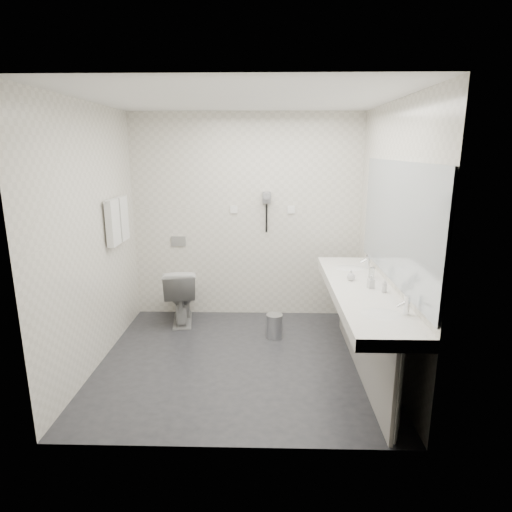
{
  "coord_description": "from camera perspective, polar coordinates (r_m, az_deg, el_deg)",
  "views": [
    {
      "loc": [
        0.25,
        -3.94,
        2.08
      ],
      "look_at": [
        0.15,
        0.15,
        1.05
      ],
      "focal_mm": 30.11,
      "sensor_mm": 36.0,
      "label": 1
    }
  ],
  "objects": [
    {
      "name": "toilet",
      "position": [
        5.33,
        -9.95,
        -5.08
      ],
      "size": [
        0.49,
        0.73,
        0.69
      ],
      "primitive_type": "imported",
      "rotation": [
        0.0,
        0.0,
        3.3
      ],
      "color": "white",
      "rests_on": "floor"
    },
    {
      "name": "wall_front",
      "position": [
        2.77,
        -3.87,
        -3.27
      ],
      "size": [
        2.8,
        0.0,
        2.8
      ],
      "primitive_type": "plane",
      "rotation": [
        -1.57,
        0.0,
        0.0
      ],
      "color": "silver",
      "rests_on": "floor"
    },
    {
      "name": "wall_left",
      "position": [
        4.35,
        -20.94,
        2.2
      ],
      "size": [
        0.0,
        2.6,
        2.6
      ],
      "primitive_type": "plane",
      "rotation": [
        1.57,
        0.0,
        1.57
      ],
      "color": "silver",
      "rests_on": "floor"
    },
    {
      "name": "vanity_post_near",
      "position": [
        3.32,
        18.3,
        -17.52
      ],
      "size": [
        0.06,
        0.06,
        0.75
      ],
      "primitive_type": "cylinder",
      "color": "silver",
      "rests_on": "floor"
    },
    {
      "name": "mirror",
      "position": [
        3.95,
        18.11,
        4.28
      ],
      "size": [
        0.02,
        2.2,
        1.05
      ],
      "primitive_type": "cube",
      "color": "#B2BCC6",
      "rests_on": "wall_right"
    },
    {
      "name": "basin_near",
      "position": [
        3.44,
        16.17,
        -7.66
      ],
      "size": [
        0.4,
        0.31,
        0.05
      ],
      "primitive_type": "ellipsoid",
      "color": "white",
      "rests_on": "vanity_counter"
    },
    {
      "name": "faucet_far",
      "position": [
        4.66,
        14.64,
        -0.68
      ],
      "size": [
        0.04,
        0.04,
        0.15
      ],
      "primitive_type": "cylinder",
      "color": "silver",
      "rests_on": "vanity_counter"
    },
    {
      "name": "floor",
      "position": [
        4.46,
        -2.03,
        -13.67
      ],
      "size": [
        2.8,
        2.8,
        0.0
      ],
      "primitive_type": "plane",
      "color": "#29292E",
      "rests_on": "ground"
    },
    {
      "name": "soap_bottle_b",
      "position": [
        4.2,
        12.5,
        -2.52
      ],
      "size": [
        0.11,
        0.11,
        0.1
      ],
      "primitive_type": "imported",
      "rotation": [
        0.0,
        0.0,
        -0.48
      ],
      "color": "silver",
      "rests_on": "vanity_counter"
    },
    {
      "name": "soap_bottle_a",
      "position": [
        4.01,
        15.02,
        -3.32
      ],
      "size": [
        0.07,
        0.07,
        0.12
      ],
      "primitive_type": "imported",
      "rotation": [
        0.0,
        0.0,
        0.28
      ],
      "color": "silver",
      "rests_on": "vanity_counter"
    },
    {
      "name": "wall_back",
      "position": [
        5.31,
        -1.31,
        5.14
      ],
      "size": [
        2.8,
        0.0,
        2.8
      ],
      "primitive_type": "plane",
      "rotation": [
        1.57,
        0.0,
        0.0
      ],
      "color": "silver",
      "rests_on": "floor"
    },
    {
      "name": "dryer_cradle",
      "position": [
        5.24,
        1.42,
        7.78
      ],
      "size": [
        0.1,
        0.04,
        0.14
      ],
      "primitive_type": "cube",
      "color": "gray",
      "rests_on": "wall_back"
    },
    {
      "name": "vanity_post_far",
      "position": [
        5.15,
        11.78,
        -5.49
      ],
      "size": [
        0.06,
        0.06,
        0.75
      ],
      "primitive_type": "cylinder",
      "color": "silver",
      "rests_on": "floor"
    },
    {
      "name": "faucet_near",
      "position": [
        3.46,
        19.41,
        -6.17
      ],
      "size": [
        0.04,
        0.04,
        0.15
      ],
      "primitive_type": "cylinder",
      "color": "silver",
      "rests_on": "vanity_counter"
    },
    {
      "name": "glass_left",
      "position": [
        4.33,
        15.1,
        -2.16
      ],
      "size": [
        0.07,
        0.07,
        0.1
      ],
      "primitive_type": "cylinder",
      "rotation": [
        0.0,
        0.0,
        -0.38
      ],
      "color": "silver",
      "rests_on": "vanity_counter"
    },
    {
      "name": "soap_bottle_c",
      "position": [
        3.93,
        16.71,
        -3.81
      ],
      "size": [
        0.05,
        0.05,
        0.12
      ],
      "primitive_type": "imported",
      "rotation": [
        0.0,
        0.0,
        -0.06
      ],
      "color": "silver",
      "rests_on": "vanity_counter"
    },
    {
      "name": "dryer_cord",
      "position": [
        5.26,
        1.4,
        5.05
      ],
      "size": [
        0.02,
        0.02,
        0.35
      ],
      "primitive_type": "cylinder",
      "color": "black",
      "rests_on": "dryer_cradle"
    },
    {
      "name": "vanity_panel",
      "position": [
        4.2,
        13.86,
        -10.23
      ],
      "size": [
        0.03,
        2.15,
        0.75
      ],
      "primitive_type": "cube",
      "color": "#999590",
      "rests_on": "floor"
    },
    {
      "name": "wall_right",
      "position": [
        4.18,
        17.34,
        2.05
      ],
      "size": [
        0.0,
        2.6,
        2.6
      ],
      "primitive_type": "plane",
      "rotation": [
        1.57,
        0.0,
        -1.57
      ],
      "color": "silver",
      "rests_on": "floor"
    },
    {
      "name": "towel_rail",
      "position": [
        4.79,
        -18.24,
        7.09
      ],
      "size": [
        0.02,
        0.62,
        0.02
      ],
      "primitive_type": "cylinder",
      "rotation": [
        1.57,
        0.0,
        0.0
      ],
      "color": "silver",
      "rests_on": "wall_left"
    },
    {
      "name": "ceiling",
      "position": [
        3.97,
        -2.37,
        20.21
      ],
      "size": [
        2.8,
        2.8,
        0.0
      ],
      "primitive_type": "plane",
      "rotation": [
        3.14,
        0.0,
        0.0
      ],
      "color": "white",
      "rests_on": "wall_back"
    },
    {
      "name": "dryer_barrel",
      "position": [
        5.17,
        1.42,
        8.02
      ],
      "size": [
        0.08,
        0.14,
        0.08
      ],
      "primitive_type": "cylinder",
      "rotation": [
        1.57,
        0.0,
        0.0
      ],
      "color": "gray",
      "rests_on": "dryer_cradle"
    },
    {
      "name": "vanity_counter",
      "position": [
        4.04,
        13.87,
        -4.74
      ],
      "size": [
        0.55,
        2.2,
        0.1
      ],
      "primitive_type": "cube",
      "color": "white",
      "rests_on": "floor"
    },
    {
      "name": "towel_far",
      "position": [
        4.95,
        -17.41,
        4.78
      ],
      "size": [
        0.07,
        0.24,
        0.48
      ],
      "primitive_type": "cube",
      "color": "white",
      "rests_on": "towel_rail"
    },
    {
      "name": "switch_plate_a",
      "position": [
        5.29,
        -2.95,
        6.19
      ],
      "size": [
        0.09,
        0.02,
        0.09
      ],
      "primitive_type": "cube",
      "color": "white",
      "rests_on": "wall_back"
    },
    {
      "name": "switch_plate_b",
      "position": [
        5.28,
        4.68,
        6.15
      ],
      "size": [
        0.09,
        0.02,
        0.09
      ],
      "primitive_type": "cube",
      "color": "white",
      "rests_on": "wall_back"
    },
    {
      "name": "pedal_bin",
      "position": [
        4.9,
        2.45,
        -9.35
      ],
      "size": [
        0.22,
        0.22,
        0.26
      ],
      "primitive_type": "cylinder",
      "rotation": [
        0.0,
        0.0,
        0.25
      ],
      "color": "#B2B5BA",
      "rests_on": "floor"
    },
    {
      "name": "basin_far",
      "position": [
        4.64,
        12.23,
        -1.75
      ],
      "size": [
        0.4,
        0.31,
        0.05
      ],
      "primitive_type": "ellipsoid",
      "color": "white",
      "rests_on": "vanity_counter"
    },
    {
      "name": "towel_near",
      "position": [
        4.69,
        -18.48,
        4.21
      ],
      "size": [
        0.07,
        0.24,
        0.48
      ],
      "primitive_type": "cube",
      "color": "white",
      "rests_on": "towel_rail"
    },
    {
      "name": "flush_plate",
      "position": [
        5.45,
        -10.26,
        1.95
      ],
      "size": [
        0.18,
        0.02,
        0.12
      ],
      "primitive_type": "cube",
      "color": "#B2B5BA",
      "rests_on": "wall_back"
    },
    {
      "name": "bin_lid",
      "position": [
        4.85,
        2.47,
        -7.87
      ],
      "size": [
        0.18,
        0.18,
        0.02
      ],
      "primitive_type": "cylinder",
      "color": "#B2B5BA",
      "rests_on": "pedal_bin"
    }
  ]
}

